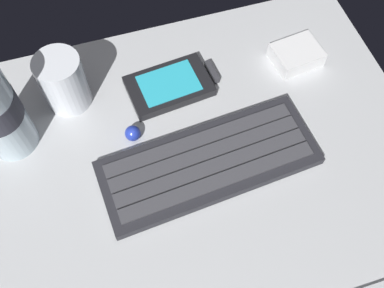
{
  "coord_description": "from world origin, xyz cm",
  "views": [
    {
      "loc": [
        -8.09,
        -26.27,
        53.48
      ],
      "look_at": [
        0.0,
        0.0,
        3.0
      ],
      "focal_mm": 41.15,
      "sensor_mm": 36.0,
      "label": 1
    }
  ],
  "objects_px": {
    "charger_block": "(296,55)",
    "juice_cup": "(64,83)",
    "keyboard": "(209,162)",
    "trackball_mouse": "(133,133)",
    "handheld_device": "(173,85)"
  },
  "relations": [
    {
      "from": "keyboard",
      "to": "charger_block",
      "type": "xyz_separation_m",
      "value": [
        0.18,
        0.13,
        0.0
      ]
    },
    {
      "from": "juice_cup",
      "to": "charger_block",
      "type": "bearing_deg",
      "value": -4.85
    },
    {
      "from": "handheld_device",
      "to": "charger_block",
      "type": "bearing_deg",
      "value": -1.35
    },
    {
      "from": "keyboard",
      "to": "juice_cup",
      "type": "distance_m",
      "value": 0.23
    },
    {
      "from": "handheld_device",
      "to": "trackball_mouse",
      "type": "relative_size",
      "value": 6.05
    },
    {
      "from": "charger_block",
      "to": "juice_cup",
      "type": "bearing_deg",
      "value": 175.15
    },
    {
      "from": "handheld_device",
      "to": "charger_block",
      "type": "relative_size",
      "value": 1.9
    },
    {
      "from": "charger_block",
      "to": "trackball_mouse",
      "type": "height_order",
      "value": "charger_block"
    },
    {
      "from": "charger_block",
      "to": "handheld_device",
      "type": "bearing_deg",
      "value": 178.65
    },
    {
      "from": "handheld_device",
      "to": "charger_block",
      "type": "height_order",
      "value": "charger_block"
    },
    {
      "from": "trackball_mouse",
      "to": "keyboard",
      "type": "bearing_deg",
      "value": -39.77
    },
    {
      "from": "keyboard",
      "to": "trackball_mouse",
      "type": "distance_m",
      "value": 0.11
    },
    {
      "from": "keyboard",
      "to": "trackball_mouse",
      "type": "height_order",
      "value": "trackball_mouse"
    },
    {
      "from": "keyboard",
      "to": "charger_block",
      "type": "height_order",
      "value": "charger_block"
    },
    {
      "from": "handheld_device",
      "to": "trackball_mouse",
      "type": "height_order",
      "value": "trackball_mouse"
    }
  ]
}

